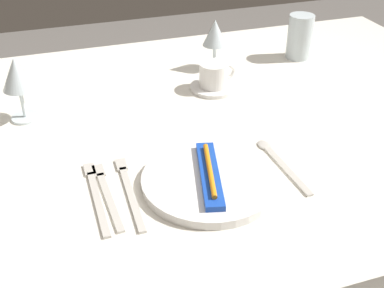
# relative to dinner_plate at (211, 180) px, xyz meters

# --- Properties ---
(dining_table) EXTENTS (1.80, 1.11, 0.74)m
(dining_table) POSITION_rel_dinner_plate_xyz_m (-0.00, 0.24, -0.09)
(dining_table) COLOR silver
(dining_table) RESTS_ON ground
(dinner_plate) EXTENTS (0.27, 0.27, 0.02)m
(dinner_plate) POSITION_rel_dinner_plate_xyz_m (0.00, 0.00, 0.00)
(dinner_plate) COLOR white
(dinner_plate) RESTS_ON dining_table
(toothbrush_package) EXTENTS (0.09, 0.21, 0.02)m
(toothbrush_package) POSITION_rel_dinner_plate_xyz_m (0.00, 0.00, 0.02)
(toothbrush_package) COLOR blue
(toothbrush_package) RESTS_ON dinner_plate
(fork_outer) EXTENTS (0.02, 0.23, 0.00)m
(fork_outer) POSITION_rel_dinner_plate_xyz_m (-0.16, 0.03, -0.01)
(fork_outer) COLOR beige
(fork_outer) RESTS_ON dining_table
(fork_inner) EXTENTS (0.03, 0.21, 0.00)m
(fork_inner) POSITION_rel_dinner_plate_xyz_m (-0.20, 0.03, -0.01)
(fork_inner) COLOR beige
(fork_inner) RESTS_ON dining_table
(fork_salad) EXTENTS (0.02, 0.23, 0.00)m
(fork_salad) POSITION_rel_dinner_plate_xyz_m (-0.22, 0.04, -0.01)
(fork_salad) COLOR beige
(fork_salad) RESTS_ON dining_table
(spoon_soup) EXTENTS (0.03, 0.21, 0.01)m
(spoon_soup) POSITION_rel_dinner_plate_xyz_m (0.16, 0.03, -0.01)
(spoon_soup) COLOR beige
(spoon_soup) RESTS_ON dining_table
(saucer_left) EXTENTS (0.12, 0.12, 0.01)m
(saucer_left) POSITION_rel_dinner_plate_xyz_m (0.15, 0.39, -0.00)
(saucer_left) COLOR white
(saucer_left) RESTS_ON dining_table
(coffee_cup_left) EXTENTS (0.10, 0.08, 0.06)m
(coffee_cup_left) POSITION_rel_dinner_plate_xyz_m (0.15, 0.39, 0.03)
(coffee_cup_left) COLOR white
(coffee_cup_left) RESTS_ON saucer_left
(wine_glass_centre) EXTENTS (0.07, 0.07, 0.14)m
(wine_glass_centre) POSITION_rel_dinner_plate_xyz_m (0.20, 0.52, 0.09)
(wine_glass_centre) COLOR silver
(wine_glass_centre) RESTS_ON dining_table
(wine_glass_left) EXTENTS (0.07, 0.07, 0.16)m
(wine_glass_left) POSITION_rel_dinner_plate_xyz_m (-0.33, 0.38, 0.10)
(wine_glass_left) COLOR silver
(wine_glass_left) RESTS_ON dining_table
(drink_tumbler) EXTENTS (0.07, 0.07, 0.13)m
(drink_tumbler) POSITION_rel_dinner_plate_xyz_m (0.47, 0.52, 0.05)
(drink_tumbler) COLOR silver
(drink_tumbler) RESTS_ON dining_table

